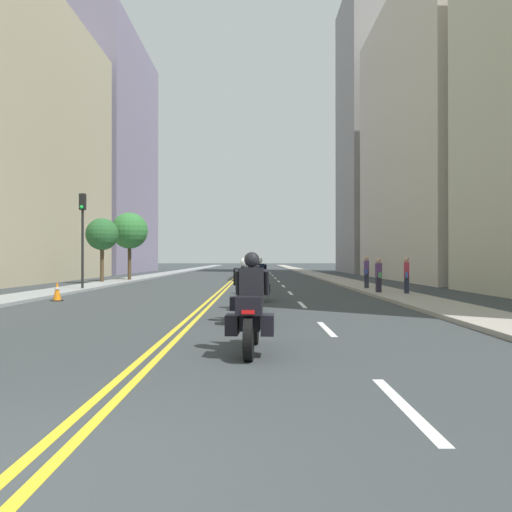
{
  "coord_description": "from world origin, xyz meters",
  "views": [
    {
      "loc": [
        1.67,
        -3.4,
        1.56
      ],
      "look_at": [
        1.69,
        18.19,
        1.69
      ],
      "focal_mm": 35.87,
      "sensor_mm": 36.0,
      "label": 1
    }
  ],
  "objects_px": {
    "motorcycle_1": "(245,296)",
    "traffic_cone_0": "(57,291)",
    "pedestrian_1": "(378,276)",
    "motorcycle_5": "(253,277)",
    "motorcycle_2": "(250,288)",
    "motorcycle_0": "(251,313)",
    "street_tree_0": "(101,235)",
    "traffic_light_near": "(82,224)",
    "pedestrian_0": "(406,276)",
    "street_tree_1": "(129,231)",
    "pedestrian_2": "(366,273)",
    "motorcycle_3": "(259,283)",
    "motorcycle_4": "(252,279)"
  },
  "relations": [
    {
      "from": "street_tree_1",
      "to": "pedestrian_0",
      "type": "bearing_deg",
      "value": -43.19
    },
    {
      "from": "traffic_light_near",
      "to": "pedestrian_0",
      "type": "xyz_separation_m",
      "value": [
        14.87,
        -3.67,
        -2.43
      ]
    },
    {
      "from": "traffic_cone_0",
      "to": "street_tree_0",
      "type": "relative_size",
      "value": 0.18
    },
    {
      "from": "traffic_cone_0",
      "to": "pedestrian_0",
      "type": "height_order",
      "value": "pedestrian_0"
    },
    {
      "from": "motorcycle_1",
      "to": "traffic_cone_0",
      "type": "distance_m",
      "value": 9.65
    },
    {
      "from": "traffic_light_near",
      "to": "street_tree_1",
      "type": "height_order",
      "value": "street_tree_1"
    },
    {
      "from": "motorcycle_5",
      "to": "street_tree_1",
      "type": "xyz_separation_m",
      "value": [
        -8.73,
        9.54,
        2.86
      ]
    },
    {
      "from": "traffic_cone_0",
      "to": "motorcycle_1",
      "type": "bearing_deg",
      "value": -42.29
    },
    {
      "from": "motorcycle_4",
      "to": "traffic_cone_0",
      "type": "xyz_separation_m",
      "value": [
        -7.22,
        -3.59,
        -0.3
      ]
    },
    {
      "from": "motorcycle_0",
      "to": "motorcycle_5",
      "type": "height_order",
      "value": "motorcycle_0"
    },
    {
      "from": "traffic_cone_0",
      "to": "pedestrian_2",
      "type": "bearing_deg",
      "value": 26.33
    },
    {
      "from": "motorcycle_3",
      "to": "pedestrian_1",
      "type": "relative_size",
      "value": 1.33
    },
    {
      "from": "motorcycle_1",
      "to": "motorcycle_4",
      "type": "relative_size",
      "value": 1.09
    },
    {
      "from": "motorcycle_2",
      "to": "motorcycle_0",
      "type": "bearing_deg",
      "value": -91.36
    },
    {
      "from": "traffic_light_near",
      "to": "street_tree_1",
      "type": "distance_m",
      "value": 10.59
    },
    {
      "from": "street_tree_0",
      "to": "street_tree_1",
      "type": "distance_m",
      "value": 3.39
    },
    {
      "from": "motorcycle_5",
      "to": "traffic_light_near",
      "type": "bearing_deg",
      "value": -172.4
    },
    {
      "from": "motorcycle_1",
      "to": "traffic_light_near",
      "type": "bearing_deg",
      "value": 120.72
    },
    {
      "from": "pedestrian_1",
      "to": "street_tree_1",
      "type": "distance_m",
      "value": 19.76
    },
    {
      "from": "motorcycle_0",
      "to": "motorcycle_1",
      "type": "xyz_separation_m",
      "value": [
        -0.18,
        4.01,
        -0.0
      ]
    },
    {
      "from": "pedestrian_2",
      "to": "motorcycle_0",
      "type": "bearing_deg",
      "value": -1.04
    },
    {
      "from": "motorcycle_5",
      "to": "traffic_light_near",
      "type": "xyz_separation_m",
      "value": [
        -8.42,
        -1.04,
        2.62
      ]
    },
    {
      "from": "motorcycle_4",
      "to": "pedestrian_1",
      "type": "height_order",
      "value": "motorcycle_4"
    },
    {
      "from": "motorcycle_1",
      "to": "traffic_cone_0",
      "type": "height_order",
      "value": "motorcycle_1"
    },
    {
      "from": "street_tree_1",
      "to": "pedestrian_2",
      "type": "bearing_deg",
      "value": -35.75
    },
    {
      "from": "motorcycle_3",
      "to": "street_tree_1",
      "type": "distance_m",
      "value": 19.13
    },
    {
      "from": "motorcycle_2",
      "to": "street_tree_0",
      "type": "relative_size",
      "value": 0.51
    },
    {
      "from": "motorcycle_4",
      "to": "motorcycle_0",
      "type": "bearing_deg",
      "value": -90.68
    },
    {
      "from": "motorcycle_4",
      "to": "street_tree_1",
      "type": "xyz_separation_m",
      "value": [
        -8.68,
        13.11,
        2.85
      ]
    },
    {
      "from": "pedestrian_2",
      "to": "street_tree_1",
      "type": "distance_m",
      "value": 17.87
    },
    {
      "from": "motorcycle_3",
      "to": "traffic_light_near",
      "type": "height_order",
      "value": "traffic_light_near"
    },
    {
      "from": "motorcycle_5",
      "to": "street_tree_0",
      "type": "relative_size",
      "value": 0.53
    },
    {
      "from": "pedestrian_1",
      "to": "street_tree_0",
      "type": "relative_size",
      "value": 0.39
    },
    {
      "from": "street_tree_1",
      "to": "motorcycle_2",
      "type": "bearing_deg",
      "value": -66.43
    },
    {
      "from": "motorcycle_4",
      "to": "street_tree_0",
      "type": "xyz_separation_m",
      "value": [
        -9.63,
        9.89,
        2.44
      ]
    },
    {
      "from": "motorcycle_3",
      "to": "motorcycle_5",
      "type": "height_order",
      "value": "motorcycle_5"
    },
    {
      "from": "motorcycle_2",
      "to": "motorcycle_3",
      "type": "relative_size",
      "value": 0.98
    },
    {
      "from": "motorcycle_3",
      "to": "motorcycle_4",
      "type": "distance_m",
      "value": 3.55
    },
    {
      "from": "motorcycle_0",
      "to": "motorcycle_2",
      "type": "height_order",
      "value": "motorcycle_0"
    },
    {
      "from": "motorcycle_3",
      "to": "traffic_cone_0",
      "type": "relative_size",
      "value": 2.88
    },
    {
      "from": "motorcycle_0",
      "to": "motorcycle_4",
      "type": "distance_m",
      "value": 14.08
    },
    {
      "from": "motorcycle_3",
      "to": "pedestrian_1",
      "type": "xyz_separation_m",
      "value": [
        5.21,
        3.15,
        0.17
      ]
    },
    {
      "from": "motorcycle_4",
      "to": "pedestrian_2",
      "type": "distance_m",
      "value": 6.32
    },
    {
      "from": "motorcycle_4",
      "to": "pedestrian_0",
      "type": "bearing_deg",
      "value": -10.93
    },
    {
      "from": "motorcycle_4",
      "to": "traffic_light_near",
      "type": "height_order",
      "value": "traffic_light_near"
    },
    {
      "from": "street_tree_1",
      "to": "pedestrian_1",
      "type": "bearing_deg",
      "value": -43.6
    },
    {
      "from": "pedestrian_1",
      "to": "motorcycle_5",
      "type": "bearing_deg",
      "value": -126.33
    },
    {
      "from": "street_tree_1",
      "to": "traffic_cone_0",
      "type": "bearing_deg",
      "value": -85.02
    },
    {
      "from": "motorcycle_5",
      "to": "pedestrian_1",
      "type": "bearing_deg",
      "value": -35.5
    },
    {
      "from": "traffic_cone_0",
      "to": "motorcycle_2",
      "type": "bearing_deg",
      "value": -23.72
    }
  ]
}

